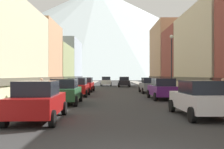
% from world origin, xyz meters
% --- Properties ---
extents(sidewalk_left, '(2.50, 100.00, 0.15)m').
position_xyz_m(sidewalk_left, '(-6.25, 35.00, 0.07)').
color(sidewalk_left, gray).
rests_on(sidewalk_left, ground).
extents(sidewalk_right, '(2.50, 100.00, 0.15)m').
position_xyz_m(sidewalk_right, '(6.25, 35.00, 0.07)').
color(sidewalk_right, gray).
rests_on(sidewalk_right, ground).
extents(storefront_left_2, '(9.78, 8.25, 8.66)m').
position_xyz_m(storefront_left_2, '(-12.24, 27.42, 4.18)').
color(storefront_left_2, tan).
rests_on(storefront_left_2, ground).
extents(storefront_left_3, '(7.09, 11.16, 6.93)m').
position_xyz_m(storefront_left_3, '(-10.90, 37.52, 3.33)').
color(storefront_left_3, '#8C9966').
rests_on(storefront_left_3, ground).
extents(storefront_left_4, '(8.16, 12.55, 9.39)m').
position_xyz_m(storefront_left_4, '(-11.43, 49.52, 4.53)').
color(storefront_left_4, '#99A5B2').
rests_on(storefront_left_4, ground).
extents(storefront_right_2, '(6.74, 13.09, 8.99)m').
position_xyz_m(storefront_right_2, '(10.72, 21.82, 4.34)').
color(storefront_right_2, beige).
rests_on(storefront_right_2, ground).
extents(storefront_right_3, '(9.39, 8.51, 8.91)m').
position_xyz_m(storefront_right_3, '(12.05, 32.83, 4.30)').
color(storefront_right_3, brown).
rests_on(storefront_right_3, ground).
extents(storefront_right_4, '(7.15, 12.70, 11.60)m').
position_xyz_m(storefront_right_4, '(10.93, 43.91, 5.62)').
color(storefront_right_4, tan).
rests_on(storefront_right_4, ground).
extents(car_left_0, '(2.23, 4.48, 1.78)m').
position_xyz_m(car_left_0, '(-3.80, 5.95, 0.90)').
color(car_left_0, '#9E1111').
rests_on(car_left_0, ground).
extents(car_left_1, '(2.13, 4.43, 1.78)m').
position_xyz_m(car_left_1, '(-3.80, 12.84, 0.90)').
color(car_left_1, '#265933').
rests_on(car_left_1, ground).
extents(car_left_2, '(2.06, 4.40, 1.78)m').
position_xyz_m(car_left_2, '(-3.80, 19.80, 0.90)').
color(car_left_2, '#9E1111').
rests_on(car_left_2, ground).
extents(car_left_3, '(2.11, 4.42, 1.78)m').
position_xyz_m(car_left_3, '(-3.80, 26.72, 0.90)').
color(car_left_3, '#9E1111').
rests_on(car_left_3, ground).
extents(car_right_0, '(2.20, 4.46, 1.78)m').
position_xyz_m(car_right_0, '(3.80, 7.05, 0.90)').
color(car_right_0, silver).
rests_on(car_right_0, ground).
extents(car_right_1, '(2.18, 4.45, 1.78)m').
position_xyz_m(car_right_1, '(3.80, 16.49, 0.90)').
color(car_right_1, '#591E72').
rests_on(car_right_1, ground).
extents(car_right_2, '(2.10, 4.42, 1.78)m').
position_xyz_m(car_right_2, '(3.80, 24.43, 0.90)').
color(car_right_2, slate).
rests_on(car_right_2, ground).
extents(car_driving_0, '(2.06, 4.40, 1.78)m').
position_xyz_m(car_driving_0, '(1.60, 40.49, 0.90)').
color(car_driving_0, black).
rests_on(car_driving_0, ground).
extents(car_driving_1, '(2.06, 4.40, 1.78)m').
position_xyz_m(car_driving_1, '(-1.60, 44.90, 0.90)').
color(car_driving_1, silver).
rests_on(car_driving_1, ground).
extents(potted_plant_1, '(0.54, 0.54, 0.86)m').
position_xyz_m(potted_plant_1, '(-7.00, 11.82, 0.63)').
color(potted_plant_1, brown).
rests_on(potted_plant_1, sidewalk_left).
extents(potted_plant_2, '(0.49, 0.49, 0.81)m').
position_xyz_m(potted_plant_2, '(-7.00, 16.68, 0.55)').
color(potted_plant_2, '#4C4C51').
rests_on(potted_plant_2, sidewalk_left).
extents(pedestrian_0, '(0.36, 0.36, 1.65)m').
position_xyz_m(pedestrian_0, '(-6.25, 15.67, 0.91)').
color(pedestrian_0, maroon).
rests_on(pedestrian_0, sidewalk_left).
extents(pedestrian_1, '(0.36, 0.36, 1.71)m').
position_xyz_m(pedestrian_1, '(6.25, 10.09, 0.94)').
color(pedestrian_1, '#333338').
rests_on(pedestrian_1, sidewalk_right).
extents(streetlamp_right, '(0.36, 0.36, 5.86)m').
position_xyz_m(streetlamp_right, '(5.35, 19.98, 3.99)').
color(streetlamp_right, black).
rests_on(streetlamp_right, sidewalk_right).
extents(mountain_backdrop, '(314.32, 314.32, 90.45)m').
position_xyz_m(mountain_backdrop, '(-15.62, 260.00, 45.23)').
color(mountain_backdrop, silver).
rests_on(mountain_backdrop, ground).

